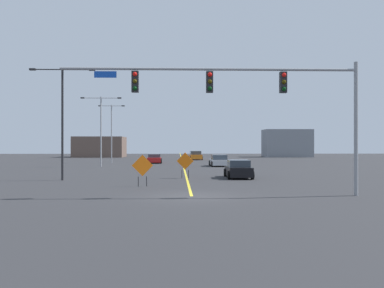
{
  "coord_description": "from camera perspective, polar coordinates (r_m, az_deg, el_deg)",
  "views": [
    {
      "loc": [
        -0.69,
        -21.84,
        2.58
      ],
      "look_at": [
        1.08,
        32.27,
        2.66
      ],
      "focal_mm": 41.06,
      "sensor_mm": 36.0,
      "label": 1
    }
  ],
  "objects": [
    {
      "name": "car_black_mid",
      "position": [
        34.23,
        6.04,
        -3.31
      ],
      "size": [
        2.01,
        4.4,
        1.4
      ],
      "color": "black",
      "rests_on": "ground"
    },
    {
      "name": "car_silver_near",
      "position": [
        52.77,
        3.51,
        -2.18
      ],
      "size": [
        2.16,
        4.61,
        1.37
      ],
      "color": "#B7BABF",
      "rests_on": "ground"
    },
    {
      "name": "car_orange_approaching",
      "position": [
        75.01,
        0.45,
        -1.52
      ],
      "size": [
        2.37,
        4.47,
        1.51
      ],
      "color": "orange",
      "rests_on": "ground"
    },
    {
      "name": "ground",
      "position": [
        22.0,
        -0.05,
        -6.82
      ],
      "size": [
        207.49,
        207.49,
        0.0
      ],
      "primitive_type": "plane",
      "color": "#2D2D30"
    },
    {
      "name": "car_red_far",
      "position": [
        61.59,
        -4.91,
        -1.93
      ],
      "size": [
        2.19,
        4.38,
        1.27
      ],
      "color": "red",
      "rests_on": "ground"
    },
    {
      "name": "road_centre_stripe",
      "position": [
        79.52,
        -1.38,
        -1.95
      ],
      "size": [
        0.16,
        115.27,
        0.01
      ],
      "color": "yellow",
      "rests_on": "ground"
    },
    {
      "name": "construction_sign_right_shoulder",
      "position": [
        27.26,
        -6.45,
        -2.95
      ],
      "size": [
        1.3,
        0.33,
        1.96
      ],
      "color": "orange",
      "rests_on": "ground"
    },
    {
      "name": "street_lamp_mid_left",
      "position": [
        62.92,
        -10.41,
        2.0
      ],
      "size": [
        3.69,
        0.24,
        8.22
      ],
      "color": "gray",
      "rests_on": "ground"
    },
    {
      "name": "street_lamp_near_right",
      "position": [
        33.22,
        -16.48,
        3.98
      ],
      "size": [
        4.72,
        0.24,
        8.18
      ],
      "color": "black",
      "rests_on": "ground"
    },
    {
      "name": "roadside_building_west",
      "position": [
        93.69,
        -11.87,
        -0.37
      ],
      "size": [
        10.16,
        8.34,
        4.24
      ],
      "color": "brown",
      "rests_on": "ground"
    },
    {
      "name": "street_lamp_mid_right",
      "position": [
        52.24,
        -11.74,
        2.5
      ],
      "size": [
        4.73,
        0.24,
        8.18
      ],
      "color": "gray",
      "rests_on": "ground"
    },
    {
      "name": "traffic_signal_assembly",
      "position": [
        22.27,
        7.29,
        6.86
      ],
      "size": [
        14.92,
        0.44,
        6.76
      ],
      "color": "gray",
      "rests_on": "ground"
    },
    {
      "name": "roadside_building_east",
      "position": [
        94.42,
        12.23,
        0.09
      ],
      "size": [
        9.7,
        6.05,
        5.76
      ],
      "color": "gray",
      "rests_on": "ground"
    },
    {
      "name": "construction_sign_right_lane",
      "position": [
        33.66,
        -0.9,
        -2.37
      ],
      "size": [
        1.3,
        0.3,
        1.99
      ],
      "color": "orange",
      "rests_on": "ground"
    }
  ]
}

